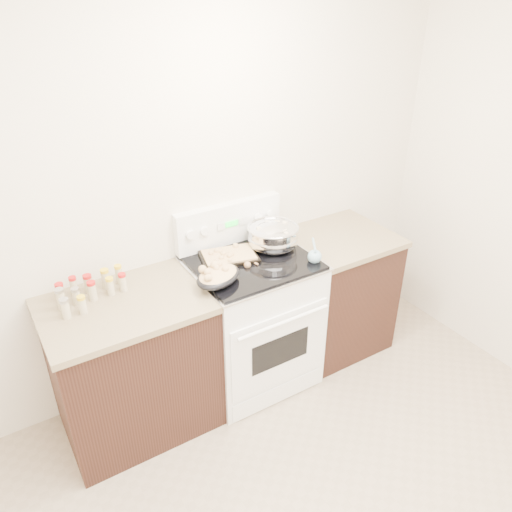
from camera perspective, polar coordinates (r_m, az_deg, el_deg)
room_shell at (r=1.62m, az=15.06°, el=-1.67°), size 4.10×3.60×2.75m
counter_left at (r=3.17m, az=-13.78°, el=-11.97°), size 0.93×0.67×0.92m
counter_right at (r=3.78m, az=9.01°, el=-3.91°), size 0.73×0.67×0.92m
kitchen_range at (r=3.40m, az=-0.49°, el=-7.13°), size 0.78×0.73×1.22m
mixing_bowl at (r=3.27m, az=1.95°, el=2.22°), size 0.43×0.43×0.20m
roasting_pan at (r=2.91m, az=-4.40°, el=-2.23°), size 0.37×0.32×0.11m
baking_sheet at (r=3.17m, az=-3.20°, el=0.03°), size 0.40×0.33×0.06m
wooden_spoon at (r=3.11m, az=-1.21°, el=-0.68°), size 0.09×0.26×0.04m
blue_ladle at (r=3.15m, az=6.71°, el=0.07°), size 0.20×0.26×0.11m
spice_jars at (r=2.95m, az=-18.69°, el=-3.71°), size 0.40×0.24×0.13m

